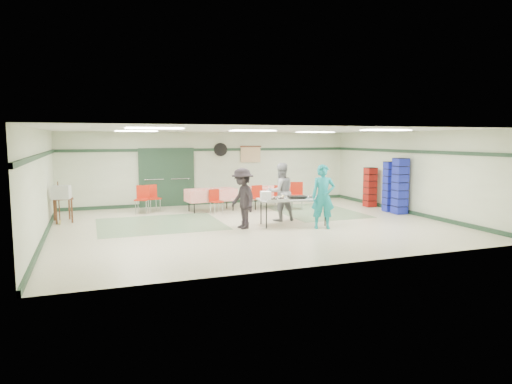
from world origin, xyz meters
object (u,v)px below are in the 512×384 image
object	(u,v)px
volunteer_grey	(281,192)
chair_b	(258,195)
crate_stack_red	(370,187)
crate_stack_blue_b	(400,186)
chair_c	(297,193)
chair_loose_a	(152,195)
printer_table	(62,201)
chair_loose_b	(142,196)
dining_table_a	(271,192)
broom	(59,202)
chair_a	(280,195)
dining_table_b	(211,194)
serving_table	(293,200)
office_printer	(61,192)
volunteer_dark	(243,198)
crate_stack_blue_a	(390,187)
volunteer_teal	(323,197)
chair_d	(215,199)

from	to	relation	value
volunteer_grey	chair_b	distance (m)	1.99
crate_stack_red	crate_stack_blue_b	distance (m)	1.70
chair_c	chair_loose_a	bearing A→B (deg)	-172.48
crate_stack_red	printer_table	bearing A→B (deg)	176.84
chair_loose_b	crate_stack_red	size ratio (longest dim) A/B	0.65
dining_table_a	broom	xyz separation A→B (m)	(-6.92, -0.79, 0.07)
chair_a	printer_table	distance (m)	6.95
dining_table_b	chair_loose_a	bearing A→B (deg)	159.30
serving_table	office_printer	size ratio (longest dim) A/B	4.30
office_printer	serving_table	bearing A→B (deg)	-12.08
dining_table_a	chair_b	distance (m)	0.89
volunteer_dark	dining_table_a	xyz separation A→B (m)	(2.15, 3.24, -0.26)
dining_table_a	dining_table_b	bearing A→B (deg)	178.89
crate_stack_blue_a	printer_table	size ratio (longest dim) A/B	1.92
chair_c	chair_loose_a	world-z (taller)	chair_c
crate_stack_blue_a	volunteer_teal	bearing A→B (deg)	-152.54
dining_table_b	crate_stack_red	xyz separation A→B (m)	(5.66, -1.03, 0.14)
dining_table_a	volunteer_dark	bearing A→B (deg)	-124.63
volunteer_dark	printer_table	xyz separation A→B (m)	(-4.70, 2.78, -0.20)
broom	dining_table_b	bearing A→B (deg)	11.92
dining_table_b	printer_table	size ratio (longest dim) A/B	1.98
chair_loose_b	crate_stack_blue_a	distance (m)	8.29
chair_c	office_printer	size ratio (longest dim) A/B	1.96
chair_b	chair_loose_b	xyz separation A→B (m)	(-3.77, 0.85, 0.03)
crate_stack_red	chair_a	bearing A→B (deg)	172.33
serving_table	dining_table_b	size ratio (longest dim) A/B	1.19
dining_table_a	crate_stack_red	size ratio (longest dim) A/B	1.20
volunteer_grey	chair_d	world-z (taller)	volunteer_grey
chair_c	crate_stack_blue_a	xyz separation A→B (m)	(2.70, -1.62, 0.27)
chair_c	printer_table	distance (m)	7.60
volunteer_grey	chair_d	bearing A→B (deg)	-55.45
volunteer_teal	dining_table_a	xyz separation A→B (m)	(0.08, 4.02, -0.31)
serving_table	crate_stack_red	size ratio (longest dim) A/B	1.45
chair_loose_a	office_printer	size ratio (longest dim) A/B	1.90
serving_table	chair_a	size ratio (longest dim) A/B	2.44
crate_stack_blue_a	office_printer	distance (m)	10.38
serving_table	printer_table	world-z (taller)	serving_table
printer_table	crate_stack_blue_a	bearing A→B (deg)	-17.52
office_printer	crate_stack_blue_a	bearing A→B (deg)	1.81
volunteer_dark	chair_loose_b	xyz separation A→B (m)	(-2.30, 3.52, -0.27)
chair_loose_b	broom	world-z (taller)	broom
serving_table	chair_c	bearing A→B (deg)	69.97
dining_table_b	office_printer	size ratio (longest dim) A/B	3.63
dining_table_b	crate_stack_blue_b	xyz separation A→B (m)	(5.66, -2.71, 0.35)
dining_table_b	crate_stack_blue_b	world-z (taller)	crate_stack_blue_b
dining_table_a	chair_loose_b	bearing A→B (deg)	175.22
volunteer_grey	crate_stack_red	distance (m)	4.42
broom	crate_stack_blue_a	bearing A→B (deg)	-5.22
chair_loose_a	crate_stack_red	size ratio (longest dim) A/B	0.64
chair_a	broom	bearing A→B (deg)	-154.95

